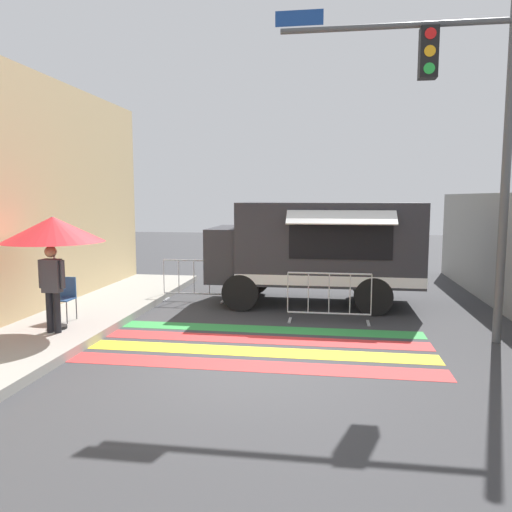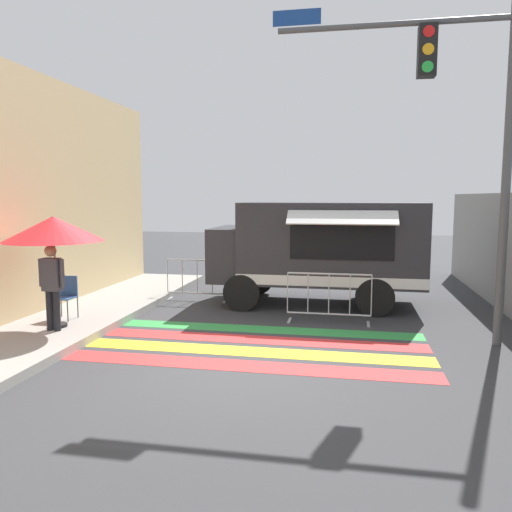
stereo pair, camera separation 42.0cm
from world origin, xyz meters
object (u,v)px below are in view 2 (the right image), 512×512
(patio_umbrella, at_px, (53,229))
(folding_chair, at_px, (66,293))
(barricade_side, at_px, (197,281))
(vendor_person, at_px, (52,282))
(food_truck, at_px, (316,245))
(traffic_signal_pole, at_px, (461,111))
(barricade_front, at_px, (329,299))

(patio_umbrella, xyz_separation_m, folding_chair, (-0.21, 0.68, -1.40))
(barricade_side, bearing_deg, vendor_person, -112.35)
(barricade_side, bearing_deg, folding_chair, -122.52)
(food_truck, bearing_deg, folding_chair, -147.81)
(traffic_signal_pole, bearing_deg, barricade_side, 154.34)
(food_truck, height_order, folding_chair, food_truck)
(barricade_side, bearing_deg, food_truck, 2.40)
(patio_umbrella, xyz_separation_m, barricade_side, (1.73, 3.73, -1.57))
(folding_chair, bearing_deg, barricade_front, 24.36)
(traffic_signal_pole, relative_size, folding_chair, 7.06)
(patio_umbrella, relative_size, folding_chair, 2.44)
(traffic_signal_pole, height_order, vendor_person, traffic_signal_pole)
(food_truck, distance_m, traffic_signal_pole, 4.90)
(patio_umbrella, bearing_deg, food_truck, 38.60)
(food_truck, xyz_separation_m, traffic_signal_pole, (2.77, -2.96, 2.75))
(patio_umbrella, relative_size, barricade_front, 1.20)
(traffic_signal_pole, height_order, patio_umbrella, traffic_signal_pole)
(food_truck, height_order, barricade_side, food_truck)
(vendor_person, bearing_deg, barricade_front, 21.02)
(patio_umbrella, xyz_separation_m, barricade_front, (5.27, 1.96, -1.57))
(vendor_person, bearing_deg, traffic_signal_pole, 6.60)
(food_truck, relative_size, barricade_front, 2.85)
(traffic_signal_pole, distance_m, vendor_person, 8.24)
(folding_chair, bearing_deg, food_truck, 43.40)
(patio_umbrella, xyz_separation_m, vendor_person, (0.09, -0.27, -1.00))
(folding_chair, xyz_separation_m, barricade_side, (1.94, 3.05, -0.17))
(traffic_signal_pole, bearing_deg, patio_umbrella, -173.23)
(food_truck, height_order, vendor_person, food_truck)
(food_truck, relative_size, patio_umbrella, 2.37)
(folding_chair, bearing_deg, traffic_signal_pole, 12.85)
(traffic_signal_pole, height_order, barricade_side, traffic_signal_pole)
(barricade_front, bearing_deg, food_truck, 102.85)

